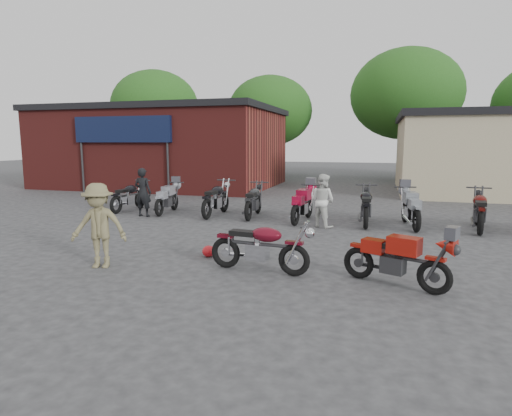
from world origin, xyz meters
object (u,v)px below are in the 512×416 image
(person_light, at_px, (323,201))
(person_tan, at_px, (99,226))
(helmet, at_px, (208,251))
(row_bike_0, at_px, (129,195))
(row_bike_2, at_px, (216,197))
(person_dark, at_px, (143,192))
(row_bike_1, at_px, (167,197))
(row_bike_4, at_px, (303,202))
(row_bike_6, at_px, (411,206))
(row_bike_3, at_px, (254,199))
(sportbike, at_px, (397,256))
(row_bike_5, at_px, (366,204))
(vintage_motorcycle, at_px, (261,243))
(row_bike_7, at_px, (480,208))

(person_light, relative_size, person_tan, 0.93)
(helmet, bearing_deg, row_bike_0, 135.49)
(helmet, height_order, row_bike_2, row_bike_2)
(person_dark, height_order, row_bike_1, person_dark)
(helmet, xyz_separation_m, row_bike_4, (1.20, 4.63, 0.46))
(row_bike_1, distance_m, row_bike_2, 1.80)
(row_bike_1, xyz_separation_m, row_bike_2, (1.80, -0.00, 0.07))
(row_bike_6, bearing_deg, row_bike_2, 79.25)
(person_dark, bearing_deg, row_bike_3, -164.98)
(helmet, relative_size, row_bike_1, 0.14)
(person_light, distance_m, row_bike_2, 3.76)
(person_tan, height_order, row_bike_3, person_tan)
(row_bike_2, bearing_deg, sportbike, -136.13)
(person_dark, relative_size, row_bike_6, 0.77)
(sportbike, distance_m, helmet, 3.88)
(row_bike_0, distance_m, row_bike_5, 8.18)
(helmet, distance_m, person_light, 4.41)
(row_bike_3, bearing_deg, row_bike_2, 88.48)
(vintage_motorcycle, xyz_separation_m, row_bike_4, (-0.16, 5.36, 0.04))
(row_bike_3, xyz_separation_m, row_bike_6, (4.79, -0.33, 0.00))
(sportbike, height_order, row_bike_2, row_bike_2)
(row_bike_0, relative_size, row_bike_7, 0.93)
(person_light, xyz_separation_m, row_bike_4, (-0.69, 0.70, -0.18))
(row_bike_1, relative_size, row_bike_2, 0.89)
(row_bike_4, bearing_deg, vintage_motorcycle, -172.36)
(person_light, height_order, row_bike_6, person_light)
(person_light, height_order, person_tan, person_tan)
(row_bike_4, bearing_deg, row_bike_2, 90.57)
(sportbike, height_order, person_dark, person_dark)
(person_light, height_order, row_bike_7, person_light)
(sportbike, height_order, person_tan, person_tan)
(row_bike_3, bearing_deg, row_bike_6, -98.20)
(row_bike_7, bearing_deg, person_dark, 101.79)
(row_bike_5, bearing_deg, row_bike_1, 85.94)
(person_dark, distance_m, row_bike_4, 5.20)
(person_light, distance_m, row_bike_5, 1.42)
(row_bike_0, xyz_separation_m, row_bike_2, (3.36, -0.11, 0.05))
(helmet, xyz_separation_m, person_tan, (-1.73, -1.28, 0.70))
(sportbike, height_order, row_bike_3, row_bike_3)
(row_bike_7, bearing_deg, person_tan, 135.59)
(helmet, relative_size, person_dark, 0.17)
(row_bike_5, bearing_deg, row_bike_6, -95.10)
(row_bike_7, bearing_deg, vintage_motorcycle, 146.99)
(helmet, xyz_separation_m, row_bike_3, (-0.47, 4.97, 0.47))
(row_bike_0, bearing_deg, row_bike_2, -89.41)
(sportbike, relative_size, helmet, 6.78)
(person_dark, relative_size, row_bike_7, 0.75)
(vintage_motorcycle, relative_size, row_bike_0, 0.97)
(row_bike_3, height_order, row_bike_6, row_bike_6)
(row_bike_0, bearing_deg, sportbike, -121.20)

